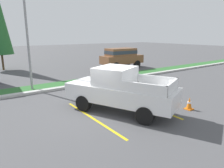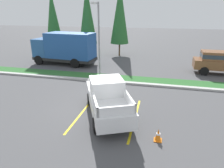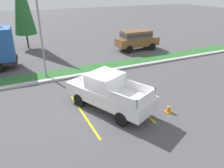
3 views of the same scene
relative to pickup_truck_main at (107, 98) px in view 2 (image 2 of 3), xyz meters
name	(u,v)px [view 2 (image 2 of 3)]	position (x,y,z in m)	size (l,w,h in m)	color
ground_plane	(96,110)	(-0.82, 0.45, -1.04)	(120.00, 120.00, 0.00)	#4C4C4F
parking_line_near	(82,112)	(-1.53, -0.05, -1.04)	(0.12, 4.80, 0.01)	yellow
parking_line_far	(135,118)	(1.57, -0.05, -1.04)	(0.12, 4.80, 0.01)	yellow
curb_strip	(115,82)	(-0.82, 5.45, -0.97)	(56.00, 0.40, 0.15)	#B2B2AD
grass_median	(118,78)	(-0.82, 6.55, -1.01)	(56.00, 1.80, 0.06)	#2D662D
pickup_truck_main	(107,98)	(0.00, 0.00, 0.00)	(3.91, 5.52, 2.10)	black
cargo_truck_distant	(65,47)	(-7.37, 10.16, 0.81)	(6.96, 2.94, 3.40)	black
suv_distant	(220,61)	(8.01, 10.15, 0.20)	(4.64, 2.03, 2.10)	black
street_light	(98,36)	(-2.38, 6.19, 2.62)	(0.24, 1.49, 6.25)	gray
cypress_tree_leftmost	(53,17)	(-11.36, 15.31, 3.75)	(2.12, 2.12, 8.14)	brown
cypress_tree_left_inner	(87,15)	(-6.56, 15.20, 4.07)	(2.25, 2.25, 8.67)	brown
cypress_tree_center	(120,13)	(-2.62, 16.06, 4.19)	(2.31, 2.31, 8.88)	brown
traffic_cone	(158,135)	(2.86, -1.81, -0.75)	(0.36, 0.36, 0.60)	orange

